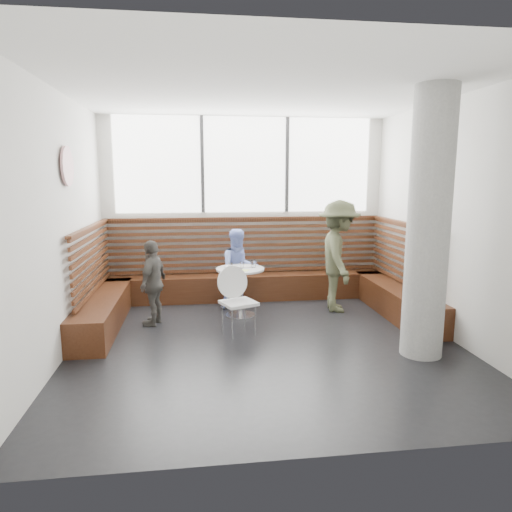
{
  "coord_description": "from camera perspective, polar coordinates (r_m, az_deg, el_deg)",
  "views": [
    {
      "loc": [
        -0.87,
        -5.66,
        2.17
      ],
      "look_at": [
        0.0,
        1.0,
        1.0
      ],
      "focal_mm": 32.0,
      "sensor_mm": 36.0,
      "label": 1
    }
  ],
  "objects": [
    {
      "name": "child_left",
      "position": [
        6.88,
        -12.73,
        -3.28
      ],
      "size": [
        0.54,
        0.8,
        1.26
      ],
      "primitive_type": "imported",
      "rotation": [
        0.0,
        0.0,
        -1.91
      ],
      "color": "#56534D",
      "rests_on": "ground"
    },
    {
      "name": "cafe_table",
      "position": [
        7.13,
        -1.98,
        -3.25
      ],
      "size": [
        0.75,
        0.75,
        0.77
      ],
      "color": "silver",
      "rests_on": "ground"
    },
    {
      "name": "glass_mid",
      "position": [
        7.06,
        -1.77,
        -1.13
      ],
      "size": [
        0.07,
        0.07,
        0.1
      ],
      "primitive_type": "cylinder",
      "color": "white",
      "rests_on": "cafe_table"
    },
    {
      "name": "menu_card",
      "position": [
        6.91,
        -1.77,
        -1.79
      ],
      "size": [
        0.25,
        0.21,
        0.0
      ],
      "primitive_type": "cube",
      "rotation": [
        0.0,
        0.0,
        -0.4
      ],
      "color": "#A5C64C",
      "rests_on": "cafe_table"
    },
    {
      "name": "booth",
      "position": [
        7.69,
        -0.75,
        -3.37
      ],
      "size": [
        5.0,
        2.5,
        1.44
      ],
      "color": "#3A1D0E",
      "rests_on": "ground"
    },
    {
      "name": "glass_right",
      "position": [
        7.14,
        -0.3,
        -0.95
      ],
      "size": [
        0.08,
        0.08,
        0.12
      ],
      "primitive_type": "cylinder",
      "color": "white",
      "rests_on": "cafe_table"
    },
    {
      "name": "plate_far",
      "position": [
        7.2,
        -1.33,
        -1.28
      ],
      "size": [
        0.18,
        0.18,
        0.01
      ],
      "primitive_type": "cylinder",
      "color": "white",
      "rests_on": "cafe_table"
    },
    {
      "name": "wall_art",
      "position": [
        6.27,
        -22.52,
        10.33
      ],
      "size": [
        0.03,
        0.5,
        0.5
      ],
      "primitive_type": "cylinder",
      "rotation": [
        0.0,
        1.57,
        0.0
      ],
      "color": "white",
      "rests_on": "room"
    },
    {
      "name": "plate_near",
      "position": [
        7.18,
        -3.2,
        -1.31
      ],
      "size": [
        0.21,
        0.21,
        0.01
      ],
      "primitive_type": "cylinder",
      "color": "white",
      "rests_on": "cafe_table"
    },
    {
      "name": "cafe_chair",
      "position": [
        6.33,
        -2.25,
        -4.9
      ],
      "size": [
        0.45,
        0.44,
        0.95
      ],
      "rotation": [
        0.0,
        0.0,
        0.38
      ],
      "color": "white",
      "rests_on": "ground"
    },
    {
      "name": "adult_man",
      "position": [
        7.49,
        10.28,
        -0.01
      ],
      "size": [
        0.85,
        1.26,
        1.81
      ],
      "primitive_type": "imported",
      "rotation": [
        0.0,
        0.0,
        1.41
      ],
      "color": "#484C33",
      "rests_on": "ground"
    },
    {
      "name": "glass_left",
      "position": [
        6.98,
        -3.22,
        -1.27
      ],
      "size": [
        0.07,
        0.07,
        0.1
      ],
      "primitive_type": "cylinder",
      "color": "white",
      "rests_on": "cafe_table"
    },
    {
      "name": "concrete_column",
      "position": [
        5.77,
        20.76,
        3.57
      ],
      "size": [
        0.5,
        0.5,
        3.2
      ],
      "primitive_type": "cylinder",
      "color": "gray",
      "rests_on": "ground"
    },
    {
      "name": "room",
      "position": [
        5.76,
        1.29,
        4.21
      ],
      "size": [
        5.0,
        5.0,
        3.2
      ],
      "color": "silver",
      "rests_on": "ground"
    },
    {
      "name": "child_back",
      "position": [
        7.54,
        -2.14,
        -1.65
      ],
      "size": [
        0.72,
        0.61,
        1.33
      ],
      "primitive_type": "imported",
      "rotation": [
        0.0,
        0.0,
        0.18
      ],
      "color": "#899EED",
      "rests_on": "ground"
    }
  ]
}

